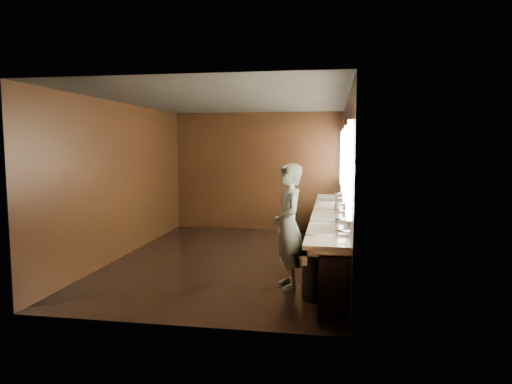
% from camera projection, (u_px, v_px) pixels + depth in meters
% --- Properties ---
extents(floor, '(6.00, 6.00, 0.00)m').
position_uv_depth(floor, '(230.00, 260.00, 8.12)').
color(floor, black).
rests_on(floor, ground).
extents(ceiling, '(4.00, 6.00, 0.02)m').
position_uv_depth(ceiling, '(229.00, 100.00, 7.83)').
color(ceiling, '#2D2D2B').
rests_on(ceiling, wall_back).
extents(wall_back, '(4.00, 0.02, 2.80)m').
position_uv_depth(wall_back, '(258.00, 171.00, 10.92)').
color(wall_back, black).
rests_on(wall_back, floor).
extents(wall_front, '(4.00, 0.02, 2.80)m').
position_uv_depth(wall_front, '(169.00, 203.00, 5.03)').
color(wall_front, black).
rests_on(wall_front, floor).
extents(wall_left, '(0.02, 6.00, 2.80)m').
position_uv_depth(wall_left, '(123.00, 180.00, 8.31)').
color(wall_left, black).
rests_on(wall_left, floor).
extents(wall_right, '(0.02, 6.00, 2.80)m').
position_uv_depth(wall_right, '(346.00, 183.00, 7.64)').
color(wall_right, black).
rests_on(wall_right, floor).
extents(sink_counter, '(0.55, 5.40, 1.01)m').
position_uv_depth(sink_counter, '(333.00, 236.00, 7.77)').
color(sink_counter, black).
rests_on(sink_counter, floor).
extents(mirror_band, '(0.06, 5.03, 1.15)m').
position_uv_depth(mirror_band, '(345.00, 162.00, 7.61)').
color(mirror_band, '#FFECC8').
rests_on(mirror_band, wall_right).
extents(person, '(0.60, 0.75, 1.78)m').
position_uv_depth(person, '(289.00, 226.00, 6.48)').
color(person, '#9AD0E5').
rests_on(person, floor).
extents(trash_bin, '(0.43, 0.43, 0.56)m').
position_uv_depth(trash_bin, '(315.00, 279.00, 6.04)').
color(trash_bin, black).
rests_on(trash_bin, floor).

